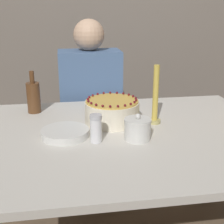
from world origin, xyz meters
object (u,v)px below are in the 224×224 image
Objects in this scene: sugar_shaker at (96,128)px; bottle at (34,97)px; candle at (155,100)px; sugar_bowl at (138,129)px; cake at (112,111)px; person_man_blue_shirt at (91,122)px.

sugar_shaker is 0.53m from bottle.
sugar_shaker is 0.36m from candle.
bottle reaches higher than sugar_bowl.
sugar_shaker is at bearing 179.93° from sugar_bowl.
candle reaches higher than sugar_bowl.
candle is 0.65m from bottle.
cake is 0.22m from candle.
candle is at bearing 30.36° from sugar_shaker.
sugar_shaker is at bearing -56.72° from bottle.
bottle is (-0.60, 0.26, -0.03)m from candle.
bottle is (-0.47, 0.44, 0.04)m from sugar_bowl.
cake is 0.22× the size of person_man_blue_shirt.
sugar_bowl is 0.23m from candle.
sugar_bowl is at bearing -0.07° from sugar_shaker.
candle reaches higher than cake.
cake is at bearing 167.95° from candle.
sugar_bowl is 0.41× the size of candle.
sugar_bowl is 0.97× the size of sugar_shaker.
sugar_shaker is 0.85m from person_man_blue_shirt.
sugar_bowl is (0.08, -0.22, -0.01)m from cake.
cake is 0.45m from bottle.
bottle is 0.57m from person_man_blue_shirt.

